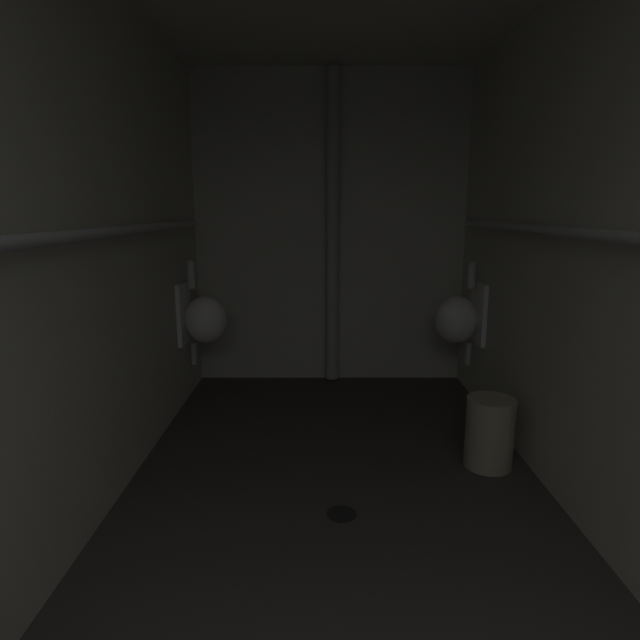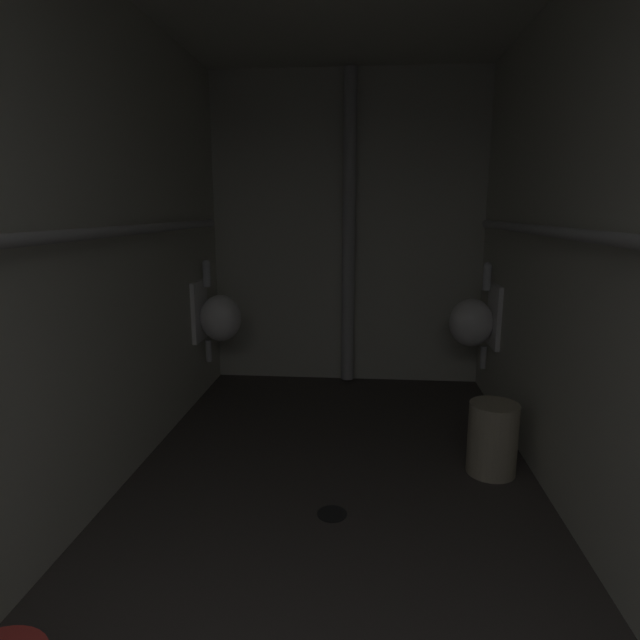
# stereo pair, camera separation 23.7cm
# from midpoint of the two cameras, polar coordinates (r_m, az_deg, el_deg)

# --- Properties ---
(floor) EXTENTS (2.25, 4.18, 0.08)m
(floor) POSITION_cam_midpoint_polar(r_m,az_deg,el_deg) (2.60, 3.61, -21.28)
(floor) COLOR #383330
(floor) RESTS_ON ground
(wall_left) EXTENTS (0.06, 4.18, 2.42)m
(wall_left) POSITION_cam_midpoint_polar(r_m,az_deg,el_deg) (2.46, -22.59, 6.99)
(wall_left) COLOR beige
(wall_left) RESTS_ON ground
(wall_right) EXTENTS (0.06, 4.18, 2.42)m
(wall_right) POSITION_cam_midpoint_polar(r_m,az_deg,el_deg) (2.43, 31.02, 6.15)
(wall_right) COLOR beige
(wall_right) RESTS_ON ground
(wall_back) EXTENTS (2.25, 0.06, 2.42)m
(wall_back) POSITION_cam_midpoint_polar(r_m,az_deg,el_deg) (4.24, 4.56, 9.53)
(wall_back) COLOR beige
(wall_back) RESTS_ON ground
(urinal_left_mid) EXTENTS (0.32, 0.30, 0.76)m
(urinal_left_mid) POSITION_cam_midpoint_polar(r_m,az_deg,el_deg) (3.88, -9.34, 0.36)
(urinal_left_mid) COLOR white
(urinal_right_mid) EXTENTS (0.32, 0.30, 0.76)m
(urinal_right_mid) POSITION_cam_midpoint_polar(r_m,az_deg,el_deg) (3.86, 18.08, -0.13)
(urinal_right_mid) COLOR white
(supply_pipe_left) EXTENTS (0.06, 3.41, 0.06)m
(supply_pipe_left) POSITION_cam_midpoint_polar(r_m,az_deg,el_deg) (2.45, -20.48, 8.79)
(supply_pipe_left) COLOR #B2B2B2
(supply_pipe_right) EXTENTS (0.06, 3.47, 0.06)m
(supply_pipe_right) POSITION_cam_midpoint_polar(r_m,az_deg,el_deg) (2.39, 29.22, 7.98)
(supply_pipe_right) COLOR #B2B2B2
(standpipe_back_wall) EXTENTS (0.10, 0.10, 2.37)m
(standpipe_back_wall) POSITION_cam_midpoint_polar(r_m,az_deg,el_deg) (4.13, 4.80, 9.47)
(standpipe_back_wall) COLOR #B2B2B2
(standpipe_back_wall) RESTS_ON ground
(floor_drain) EXTENTS (0.14, 0.14, 0.01)m
(floor_drain) POSITION_cam_midpoint_polar(r_m,az_deg,el_deg) (2.59, 4.09, -20.27)
(floor_drain) COLOR black
(floor_drain) RESTS_ON ground
(waste_bin) EXTENTS (0.26, 0.26, 0.39)m
(waste_bin) POSITION_cam_midpoint_polar(r_m,az_deg,el_deg) (3.03, 20.39, -12.00)
(waste_bin) COLOR #9E937A
(waste_bin) RESTS_ON ground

